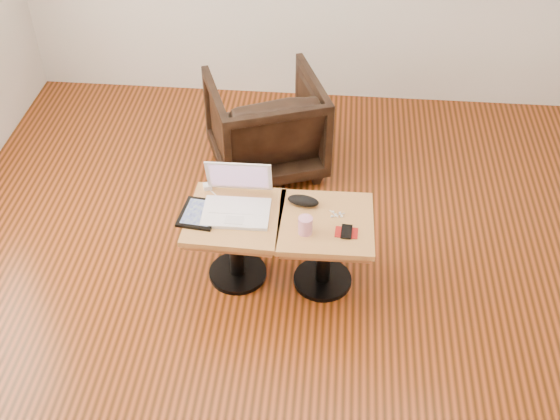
# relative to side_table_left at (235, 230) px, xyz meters

# --- Properties ---
(room_shell) EXTENTS (4.52, 4.52, 2.71)m
(room_shell) POSITION_rel_side_table_left_xyz_m (0.42, -0.25, 1.01)
(room_shell) COLOR #3E1E08
(room_shell) RESTS_ON ground
(side_table_left) EXTENTS (0.51, 0.51, 0.45)m
(side_table_left) POSITION_rel_side_table_left_xyz_m (0.00, 0.00, 0.00)
(side_table_left) COLOR black
(side_table_left) RESTS_ON ground
(side_table_right) EXTENTS (0.51, 0.51, 0.45)m
(side_table_right) POSITION_rel_side_table_left_xyz_m (0.48, -0.01, 0.00)
(side_table_right) COLOR black
(side_table_right) RESTS_ON ground
(laptop) EXTENTS (0.36, 0.33, 0.24)m
(laptop) POSITION_rel_side_table_left_xyz_m (0.01, 0.06, 0.16)
(laptop) COLOR white
(laptop) RESTS_ON side_table_left
(tablet) EXTENTS (0.22, 0.26, 0.02)m
(tablet) POSITION_rel_side_table_left_xyz_m (-0.19, -0.02, 0.12)
(tablet) COLOR black
(tablet) RESTS_ON side_table_left
(charging_adapter) EXTENTS (0.06, 0.06, 0.03)m
(charging_adapter) POSITION_rel_side_table_left_xyz_m (-0.18, 0.21, 0.13)
(charging_adapter) COLOR white
(charging_adapter) RESTS_ON side_table_left
(glasses_case) EXTENTS (0.18, 0.10, 0.05)m
(glasses_case) POSITION_rel_side_table_left_xyz_m (0.36, 0.11, 0.14)
(glasses_case) COLOR black
(glasses_case) RESTS_ON side_table_right
(striped_cup) EXTENTS (0.08, 0.08, 0.10)m
(striped_cup) POSITION_rel_side_table_left_xyz_m (0.38, -0.10, 0.16)
(striped_cup) COLOR #D2337A
(striped_cup) RESTS_ON side_table_right
(earbuds_tangle) EXTENTS (0.07, 0.05, 0.01)m
(earbuds_tangle) POSITION_rel_side_table_left_xyz_m (0.54, 0.04, 0.12)
(earbuds_tangle) COLOR white
(earbuds_tangle) RESTS_ON side_table_right
(phone_on_sleeve) EXTENTS (0.12, 0.11, 0.01)m
(phone_on_sleeve) POSITION_rel_side_table_left_xyz_m (0.59, -0.09, 0.12)
(phone_on_sleeve) COLOR maroon
(phone_on_sleeve) RESTS_ON side_table_right
(armchair) EXTENTS (0.90, 0.91, 0.65)m
(armchair) POSITION_rel_side_table_left_xyz_m (0.05, 1.06, -0.02)
(armchair) COLOR black
(armchair) RESTS_ON ground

